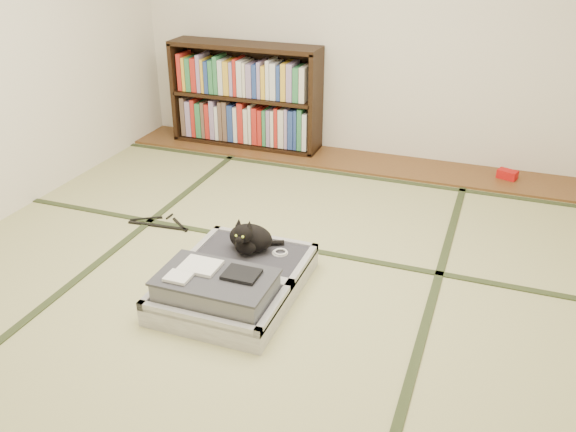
% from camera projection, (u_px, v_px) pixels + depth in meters
% --- Properties ---
extents(floor, '(4.50, 4.50, 0.00)m').
position_uv_depth(floor, '(260.00, 277.00, 3.63)').
color(floor, '#BABA7C').
rests_on(floor, ground).
extents(wood_strip, '(4.00, 0.50, 0.02)m').
position_uv_depth(wood_strip, '(348.00, 160.00, 5.30)').
color(wood_strip, brown).
rests_on(wood_strip, ground).
extents(red_item, '(0.17, 0.13, 0.07)m').
position_uv_depth(red_item, '(507.00, 174.00, 4.90)').
color(red_item, '#B30F0E').
rests_on(red_item, wood_strip).
extents(room_shell, '(4.50, 4.50, 4.50)m').
position_uv_depth(room_shell, '(254.00, 23.00, 2.97)').
color(room_shell, white).
rests_on(room_shell, ground).
extents(tatami_borders, '(4.00, 4.50, 0.01)m').
position_uv_depth(tatami_borders, '(288.00, 239.00, 4.04)').
color(tatami_borders, '#2D381E').
rests_on(tatami_borders, ground).
extents(bookcase, '(1.36, 0.31, 0.92)m').
position_uv_depth(bookcase, '(246.00, 98.00, 5.47)').
color(bookcase, black).
rests_on(bookcase, wood_strip).
extents(suitcase, '(0.69, 0.92, 0.27)m').
position_uv_depth(suitcase, '(232.00, 283.00, 3.39)').
color(suitcase, silver).
rests_on(suitcase, floor).
extents(cat, '(0.31, 0.31, 0.25)m').
position_uv_depth(cat, '(249.00, 238.00, 3.59)').
color(cat, black).
rests_on(cat, suitcase).
extents(cable_coil, '(0.10, 0.10, 0.02)m').
position_uv_depth(cable_coil, '(280.00, 252.00, 3.60)').
color(cable_coil, white).
rests_on(cable_coil, suitcase).
extents(hanger, '(0.46, 0.23, 0.01)m').
position_uv_depth(hanger, '(161.00, 224.00, 4.23)').
color(hanger, black).
rests_on(hanger, floor).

